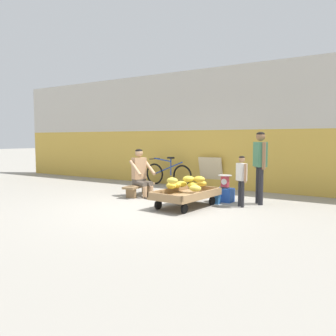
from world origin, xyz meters
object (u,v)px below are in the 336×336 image
shopping_bag (216,198)px  plastic_crate (225,195)px  weighing_scale (225,181)px  low_bench (139,187)px  vendor_seated (141,173)px  bicycle_near_left (168,174)px  customer_child (241,176)px  sign_board (211,173)px  banana_cart (186,196)px  customer_adult (260,160)px

shopping_bag → plastic_crate: bearing=78.8°
plastic_crate → weighing_scale: bearing=-90.0°
low_bench → vendor_seated: vendor_seated is taller
plastic_crate → bicycle_near_left: bearing=148.3°
customer_child → bicycle_near_left: bearing=147.7°
shopping_bag → sign_board: bearing=117.8°
banana_cart → low_bench: bearing=159.4°
customer_adult → customer_child: bearing=-113.9°
vendor_seated → weighing_scale: bearing=11.3°
low_bench → customer_adult: (2.82, 0.50, 0.75)m
weighing_scale → bicycle_near_left: 2.89m
low_bench → bicycle_near_left: size_ratio=0.68×
banana_cart → shopping_bag: 0.76m
plastic_crate → banana_cart: bearing=-112.9°
low_bench → customer_adult: 2.96m
plastic_crate → sign_board: sign_board is taller
banana_cart → low_bench: 1.78m
plastic_crate → weighing_scale: size_ratio=1.20×
banana_cart → customer_adult: bearing=44.4°
weighing_scale → customer_adult: size_ratio=0.20×
customer_adult → shopping_bag: customer_adult is taller
plastic_crate → customer_child: 0.80m
sign_board → customer_adult: customer_adult is taller
low_bench → sign_board: bearing=66.6°
banana_cart → customer_child: 1.20m
plastic_crate → customer_adult: customer_adult is taller
vendor_seated → customer_adult: size_ratio=0.75×
sign_board → customer_adult: 2.55m
banana_cart → shopping_bag: (0.35, 0.66, -0.12)m
customer_child → shopping_bag: size_ratio=4.34×
sign_board → customer_adult: size_ratio=0.57×
bicycle_near_left → shopping_bag: 3.04m
customer_child → shopping_bag: (-0.58, 0.02, -0.52)m
banana_cart → plastic_crate: (0.42, 1.00, -0.09)m
vendor_seated → customer_child: vendor_seated is taller
weighing_scale → customer_child: size_ratio=0.29×
low_bench → shopping_bag: size_ratio=4.71×
customer_child → sign_board: bearing=128.4°
bicycle_near_left → customer_child: (2.97, -1.88, 0.29)m
sign_board → banana_cart: bearing=-74.8°
bicycle_near_left → customer_adult: bearing=-23.5°
sign_board → customer_adult: bearing=-40.6°
sign_board → vendor_seated: bearing=-111.2°
sign_board → shopping_bag: bearing=-62.2°
weighing_scale → sign_board: 2.11m
plastic_crate → bicycle_near_left: bicycle_near_left is taller
customer_adult → shopping_bag: size_ratio=6.38×
plastic_crate → customer_adult: (0.73, 0.13, 0.80)m
low_bench → customer_child: (2.60, 0.01, 0.45)m
banana_cart → customer_adult: 1.76m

